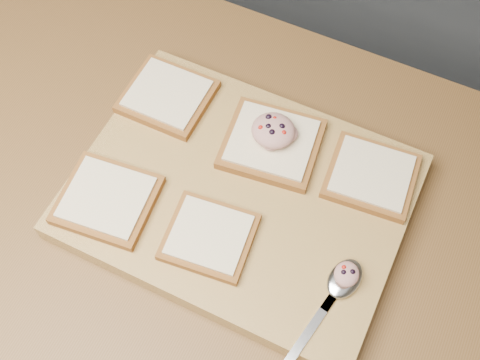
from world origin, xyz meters
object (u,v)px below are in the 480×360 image
at_px(spoon, 339,287).
at_px(tuna_salad_dollop, 273,130).
at_px(cutting_board, 240,196).
at_px(bread_far_center, 272,143).

bearing_deg(spoon, tuna_salad_dollop, 135.31).
relative_size(tuna_salad_dollop, spoon, 0.31).
height_order(tuna_salad_dollop, spoon, tuna_salad_dollop).
height_order(cutting_board, bread_far_center, bread_far_center).
xyz_separation_m(bread_far_center, tuna_salad_dollop, (-0.00, 0.01, 0.02)).
distance_m(cutting_board, tuna_salad_dollop, 0.10).
distance_m(bread_far_center, tuna_salad_dollop, 0.02).
bearing_deg(spoon, bread_far_center, 136.14).
xyz_separation_m(bread_far_center, spoon, (0.16, -0.16, -0.00)).
relative_size(cutting_board, bread_far_center, 3.06).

